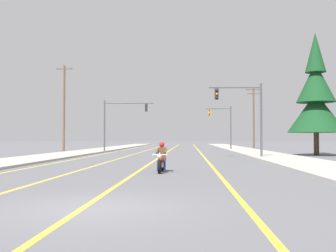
{
  "coord_description": "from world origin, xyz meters",
  "views": [
    {
      "loc": [
        2.25,
        -9.16,
        1.64
      ],
      "look_at": [
        0.38,
        26.95,
        2.78
      ],
      "focal_mm": 41.64,
      "sensor_mm": 36.0,
      "label": 1
    }
  ],
  "objects_px": {
    "motorcycle_with_rider": "(161,160)",
    "traffic_signal_near_right": "(246,109)",
    "utility_pole_left_near": "(64,107)",
    "utility_pole_right_far": "(254,116)",
    "traffic_signal_mid_right": "(224,121)",
    "conifer_tree_right_verge_near": "(316,99)",
    "traffic_signal_near_left": "(119,117)"
  },
  "relations": [
    {
      "from": "traffic_signal_near_right",
      "to": "traffic_signal_mid_right",
      "type": "height_order",
      "value": "same"
    },
    {
      "from": "traffic_signal_mid_right",
      "to": "conifer_tree_right_verge_near",
      "type": "relative_size",
      "value": 0.53
    },
    {
      "from": "utility_pole_right_far",
      "to": "motorcycle_with_rider",
      "type": "bearing_deg",
      "value": -105.24
    },
    {
      "from": "traffic_signal_near_right",
      "to": "utility_pole_right_far",
      "type": "bearing_deg",
      "value": 79.33
    },
    {
      "from": "traffic_signal_mid_right",
      "to": "utility_pole_right_far",
      "type": "distance_m",
      "value": 7.54
    },
    {
      "from": "utility_pole_left_near",
      "to": "conifer_tree_right_verge_near",
      "type": "distance_m",
      "value": 27.54
    },
    {
      "from": "traffic_signal_near_left",
      "to": "traffic_signal_mid_right",
      "type": "relative_size",
      "value": 1.0
    },
    {
      "from": "motorcycle_with_rider",
      "to": "traffic_signal_mid_right",
      "type": "bearing_deg",
      "value": 80.21
    },
    {
      "from": "traffic_signal_near_right",
      "to": "utility_pole_left_near",
      "type": "height_order",
      "value": "utility_pole_left_near"
    },
    {
      "from": "motorcycle_with_rider",
      "to": "traffic_signal_mid_right",
      "type": "distance_m",
      "value": 37.42
    },
    {
      "from": "conifer_tree_right_verge_near",
      "to": "traffic_signal_near_left",
      "type": "bearing_deg",
      "value": 157.01
    },
    {
      "from": "motorcycle_with_rider",
      "to": "traffic_signal_near_left",
      "type": "relative_size",
      "value": 0.35
    },
    {
      "from": "traffic_signal_near_right",
      "to": "traffic_signal_near_left",
      "type": "height_order",
      "value": "same"
    },
    {
      "from": "utility_pole_left_near",
      "to": "utility_pole_right_far",
      "type": "xyz_separation_m",
      "value": [
        24.65,
        16.39,
        -0.1
      ]
    },
    {
      "from": "utility_pole_left_near",
      "to": "utility_pole_right_far",
      "type": "bearing_deg",
      "value": 33.61
    },
    {
      "from": "traffic_signal_near_left",
      "to": "utility_pole_right_far",
      "type": "relative_size",
      "value": 0.65
    },
    {
      "from": "utility_pole_left_near",
      "to": "traffic_signal_near_right",
      "type": "bearing_deg",
      "value": -32.25
    },
    {
      "from": "traffic_signal_near_right",
      "to": "conifer_tree_right_verge_near",
      "type": "relative_size",
      "value": 0.53
    },
    {
      "from": "traffic_signal_near_right",
      "to": "utility_pole_right_far",
      "type": "height_order",
      "value": "utility_pole_right_far"
    },
    {
      "from": "motorcycle_with_rider",
      "to": "utility_pole_right_far",
      "type": "distance_m",
      "value": 43.89
    },
    {
      "from": "traffic_signal_near_left",
      "to": "traffic_signal_mid_right",
      "type": "xyz_separation_m",
      "value": [
        13.32,
        9.3,
        -0.14
      ]
    },
    {
      "from": "traffic_signal_mid_right",
      "to": "utility_pole_left_near",
      "type": "bearing_deg",
      "value": -150.63
    },
    {
      "from": "traffic_signal_mid_right",
      "to": "utility_pole_left_near",
      "type": "relative_size",
      "value": 0.61
    },
    {
      "from": "traffic_signal_near_left",
      "to": "utility_pole_right_far",
      "type": "height_order",
      "value": "utility_pole_right_far"
    },
    {
      "from": "motorcycle_with_rider",
      "to": "utility_pole_left_near",
      "type": "relative_size",
      "value": 0.22
    },
    {
      "from": "utility_pole_left_near",
      "to": "utility_pole_right_far",
      "type": "distance_m",
      "value": 29.6
    },
    {
      "from": "traffic_signal_near_right",
      "to": "utility_pole_left_near",
      "type": "distance_m",
      "value": 22.83
    },
    {
      "from": "motorcycle_with_rider",
      "to": "traffic_signal_near_right",
      "type": "distance_m",
      "value": 15.28
    },
    {
      "from": "conifer_tree_right_verge_near",
      "to": "traffic_signal_mid_right",
      "type": "bearing_deg",
      "value": 111.61
    },
    {
      "from": "traffic_signal_near_left",
      "to": "utility_pole_right_far",
      "type": "xyz_separation_m",
      "value": [
        18.46,
        14.7,
        1.01
      ]
    },
    {
      "from": "motorcycle_with_rider",
      "to": "traffic_signal_near_left",
      "type": "height_order",
      "value": "traffic_signal_near_left"
    },
    {
      "from": "traffic_signal_mid_right",
      "to": "motorcycle_with_rider",
      "type": "bearing_deg",
      "value": -99.79
    }
  ]
}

